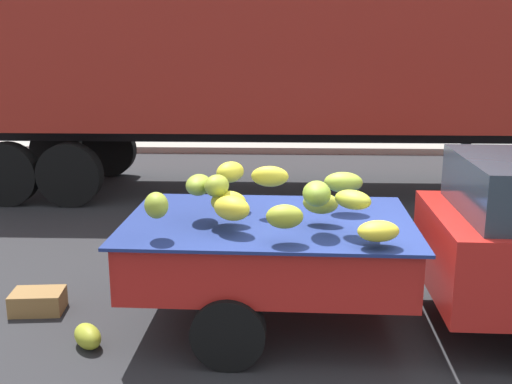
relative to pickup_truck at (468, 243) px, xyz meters
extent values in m
plane|color=#28282B|center=(-0.97, -0.11, -0.89)|extent=(220.00, 220.00, 0.00)
cube|color=gray|center=(-0.97, 9.77, -0.81)|extent=(80.00, 0.80, 0.16)
cube|color=#B21E19|center=(-1.87, 0.06, -0.31)|extent=(2.63, 1.79, 0.08)
cube|color=#B21E19|center=(-1.85, 0.89, -0.05)|extent=(2.59, 0.12, 0.44)
cube|color=#B21E19|center=(-1.89, -0.78, -0.05)|extent=(2.59, 0.12, 0.44)
cube|color=#B21E19|center=(-0.60, 0.03, -0.05)|extent=(0.10, 1.72, 0.44)
cube|color=#B21E19|center=(-3.14, 0.09, -0.05)|extent=(0.10, 1.72, 0.44)
cube|color=#B21914|center=(-1.85, 0.92, -0.09)|extent=(2.49, 0.08, 0.07)
cube|color=navy|center=(-1.87, 0.06, 0.18)|extent=(2.76, 1.91, 0.03)
ellipsoid|color=yellow|center=(-0.97, -0.71, 0.34)|extent=(0.39, 0.31, 0.17)
ellipsoid|color=yellow|center=(-2.19, -0.37, 0.42)|extent=(0.44, 0.42, 0.21)
ellipsoid|color=gold|center=(-1.14, -0.41, 0.52)|extent=(0.41, 0.42, 0.16)
ellipsoid|color=#93A52F|center=(-2.81, -0.55, 0.49)|extent=(0.27, 0.32, 0.22)
ellipsoid|color=gold|center=(-2.26, 0.39, 0.58)|extent=(0.38, 0.40, 0.21)
ellipsoid|color=#A1A92D|center=(-1.39, -0.07, 0.39)|extent=(0.36, 0.24, 0.20)
ellipsoid|color=#96A42E|center=(-2.34, -0.13, 0.56)|extent=(0.28, 0.32, 0.20)
ellipsoid|color=olive|center=(-1.15, 0.33, 0.50)|extent=(0.39, 0.28, 0.20)
ellipsoid|color=#99A22A|center=(-1.73, -0.64, 0.43)|extent=(0.32, 0.25, 0.20)
ellipsoid|color=gold|center=(-1.86, 0.18, 0.59)|extent=(0.38, 0.23, 0.20)
ellipsoid|color=#90A632|center=(-2.53, 0.03, 0.53)|extent=(0.25, 0.38, 0.19)
ellipsoid|color=olive|center=(-1.45, -0.37, 0.56)|extent=(0.25, 0.37, 0.22)
ellipsoid|color=gold|center=(-2.24, -0.11, 0.41)|extent=(0.35, 0.25, 0.21)
cylinder|color=black|center=(0.67, 0.82, -0.57)|extent=(0.65, 0.22, 0.64)
cylinder|color=black|center=(-2.15, 0.90, -0.57)|extent=(0.65, 0.22, 0.64)
cylinder|color=black|center=(-2.20, -0.76, -0.57)|extent=(0.65, 0.22, 0.64)
cube|color=maroon|center=(-1.68, 5.59, 1.71)|extent=(12.01, 2.56, 2.70)
cube|color=black|center=(-1.68, 5.59, 0.21)|extent=(11.04, 0.45, 0.30)
cylinder|color=black|center=(-5.28, 6.81, -0.35)|extent=(1.08, 0.31, 1.08)
cylinder|color=black|center=(-5.29, 4.41, -0.35)|extent=(1.08, 0.31, 1.08)
cylinder|color=black|center=(-6.36, 6.81, -0.35)|extent=(1.08, 0.31, 1.08)
cylinder|color=black|center=(-6.37, 4.41, -0.35)|extent=(1.08, 0.31, 1.08)
cylinder|color=#38383A|center=(1.62, 5.58, -0.26)|extent=(0.18, 0.18, 1.25)
ellipsoid|color=#9CA229|center=(-3.51, -0.46, -0.78)|extent=(0.40, 0.43, 0.21)
cube|color=olive|center=(-4.26, 0.27, -0.78)|extent=(0.55, 0.41, 0.22)
camera|label=1|loc=(-1.79, -5.48, 1.84)|focal=42.78mm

